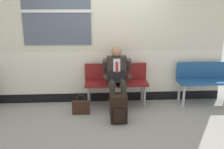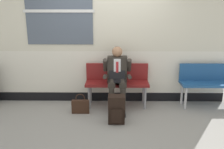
{
  "view_description": "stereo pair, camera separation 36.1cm",
  "coord_description": "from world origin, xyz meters",
  "px_view_note": "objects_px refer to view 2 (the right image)",
  "views": [
    {
      "loc": [
        -0.2,
        -4.68,
        2.08
      ],
      "look_at": [
        0.1,
        0.1,
        0.75
      ],
      "focal_mm": 40.27,
      "sensor_mm": 36.0,
      "label": 1
    },
    {
      "loc": [
        0.16,
        -4.69,
        2.08
      ],
      "look_at": [
        0.1,
        0.1,
        0.75
      ],
      "focal_mm": 40.27,
      "sensor_mm": 36.0,
      "label": 2
    }
  ],
  "objects_px": {
    "handbag": "(80,106)",
    "bench_with_person": "(117,80)",
    "person_seated": "(117,76)",
    "bench_empty": "(210,81)",
    "backpack": "(116,110)"
  },
  "relations": [
    {
      "from": "bench_with_person",
      "to": "backpack",
      "type": "bearing_deg",
      "value": -91.07
    },
    {
      "from": "backpack",
      "to": "bench_with_person",
      "type": "bearing_deg",
      "value": 88.93
    },
    {
      "from": "bench_empty",
      "to": "bench_with_person",
      "type": "bearing_deg",
      "value": 179.99
    },
    {
      "from": "bench_with_person",
      "to": "backpack",
      "type": "distance_m",
      "value": 0.9
    },
    {
      "from": "person_seated",
      "to": "bench_with_person",
      "type": "bearing_deg",
      "value": 90.0
    },
    {
      "from": "person_seated",
      "to": "backpack",
      "type": "xyz_separation_m",
      "value": [
        -0.02,
        -0.65,
        -0.44
      ]
    },
    {
      "from": "bench_empty",
      "to": "handbag",
      "type": "relative_size",
      "value": 3.06
    },
    {
      "from": "bench_empty",
      "to": "handbag",
      "type": "bearing_deg",
      "value": -170.5
    },
    {
      "from": "handbag",
      "to": "bench_with_person",
      "type": "bearing_deg",
      "value": 31.67
    },
    {
      "from": "person_seated",
      "to": "bench_empty",
      "type": "bearing_deg",
      "value": 5.72
    },
    {
      "from": "bench_with_person",
      "to": "person_seated",
      "type": "height_order",
      "value": "person_seated"
    },
    {
      "from": "bench_with_person",
      "to": "handbag",
      "type": "distance_m",
      "value": 0.94
    },
    {
      "from": "bench_with_person",
      "to": "backpack",
      "type": "height_order",
      "value": "bench_with_person"
    },
    {
      "from": "bench_empty",
      "to": "handbag",
      "type": "xyz_separation_m",
      "value": [
        -2.67,
        -0.45,
        -0.4
      ]
    },
    {
      "from": "bench_empty",
      "to": "person_seated",
      "type": "xyz_separation_m",
      "value": [
        -1.95,
        -0.2,
        0.14
      ]
    }
  ]
}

